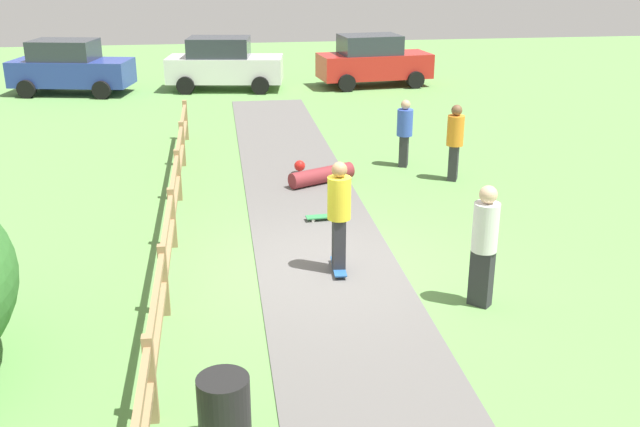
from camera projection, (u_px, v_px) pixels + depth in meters
The scene contains 13 objects.
ground_plane at pixel (328, 268), 12.20m from camera, with size 60.00×60.00×0.00m, color #60934C.
asphalt_path at pixel (328, 267), 12.19m from camera, with size 2.40×28.00×0.02m, color #605E5B.
wooden_fence at pixel (168, 239), 11.62m from camera, with size 0.12×18.12×1.10m.
trash_bin at pixel (224, 415), 7.63m from camera, with size 0.56×0.56×0.90m, color black.
skater_riding at pixel (339, 211), 11.68m from camera, with size 0.40×0.81×1.87m.
skater_fallen at pixel (320, 175), 16.46m from camera, with size 1.59×1.47×0.36m.
skateboard_loose at pixel (326, 216), 14.25m from camera, with size 0.81×0.26×0.08m.
bystander_white at pixel (484, 240), 10.59m from camera, with size 0.54×0.54×1.88m.
bystander_blue at pixel (405, 130), 17.49m from camera, with size 0.49×0.49×1.63m.
bystander_orange at pixel (455, 139), 16.42m from camera, with size 0.51×0.51×1.75m.
parked_car_white at pixel (224, 64), 26.81m from camera, with size 4.40×2.46×1.92m.
parked_car_red at pixel (373, 61), 27.55m from camera, with size 4.36×2.36×1.92m.
parked_car_blue at pixel (70, 67), 26.09m from camera, with size 4.46×2.64×1.92m.
Camera 1 is at (-1.72, -10.99, 5.09)m, focal length 40.82 mm.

